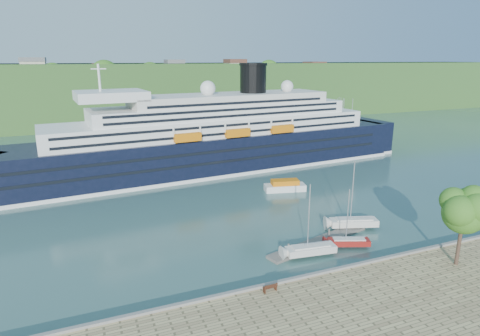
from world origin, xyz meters
The scene contains 11 objects.
ground centered at (0.00, 0.00, 0.00)m, with size 400.00×400.00×0.00m, color #315856.
far_hillside centered at (0.00, 145.00, 12.00)m, with size 400.00×50.00×24.00m, color #356026.
quay_coping centered at (0.00, -0.20, 1.15)m, with size 220.00×0.50×0.30m, color slate.
cruise_ship centered at (-2.74, 52.49, 12.53)m, with size 111.63×16.26×25.07m, color black, non-canonical shape.
park_bench centered at (-12.99, -1.27, 1.54)m, with size 1.69×0.69×1.08m, color #4C2515, non-canonical shape.
promenade_tree centered at (11.39, -4.57, 6.57)m, with size 6.73×6.73×11.14m, color #295E18, non-canonical shape.
floating_pontoon centered at (-0.04, 8.77, 0.21)m, with size 18.54×2.27×0.41m, color slate, non-canonical shape.
sailboat_white_near centered at (-3.40, 5.72, 4.91)m, with size 7.60×2.11×9.82m, color silver, non-canonical shape.
sailboat_red centered at (3.02, 5.99, 4.15)m, with size 6.42×1.78×8.30m, color maroon, non-canonical shape.
sailboat_white_far centered at (7.74, 11.10, 5.29)m, with size 8.20×2.28×10.59m, color silver, non-canonical shape.
tender_launch centered at (6.71, 31.92, 1.15)m, with size 8.33×2.85×2.30m, color orange, non-canonical shape.
Camera 1 is at (-30.80, -36.45, 25.92)m, focal length 30.00 mm.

